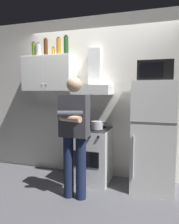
# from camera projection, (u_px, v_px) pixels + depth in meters

# --- Properties ---
(ground_plane) EXTENTS (7.00, 7.00, 0.00)m
(ground_plane) POSITION_uv_depth(u_px,v_px,m) (90.00, 187.00, 3.25)
(ground_plane) COLOR #4C4C51
(back_wall_tiled) EXTENTS (4.80, 0.10, 2.70)m
(back_wall_tiled) POSITION_uv_depth(u_px,v_px,m) (100.00, 97.00, 3.68)
(back_wall_tiled) COLOR silver
(back_wall_tiled) RESTS_ON ground_plane
(upper_cabinet) EXTENTS (0.90, 0.37, 0.60)m
(upper_cabinet) POSITION_uv_depth(u_px,v_px,m) (49.00, 74.00, 3.69)
(upper_cabinet) COLOR white
(stove_oven) EXTENTS (0.60, 0.62, 0.87)m
(stove_oven) POSITION_uv_depth(u_px,v_px,m) (91.00, 155.00, 3.45)
(stove_oven) COLOR silver
(stove_oven) RESTS_ON ground_plane
(range_hood) EXTENTS (0.60, 0.44, 0.75)m
(range_hood) POSITION_uv_depth(u_px,v_px,m) (94.00, 82.00, 3.46)
(range_hood) COLOR white
(refrigerator) EXTENTS (0.60, 0.62, 1.60)m
(refrigerator) POSITION_uv_depth(u_px,v_px,m) (153.00, 136.00, 3.13)
(refrigerator) COLOR white
(refrigerator) RESTS_ON ground_plane
(microwave) EXTENTS (0.48, 0.37, 0.28)m
(microwave) POSITION_uv_depth(u_px,v_px,m) (155.00, 71.00, 3.06)
(microwave) COLOR black
(microwave) RESTS_ON refrigerator
(person_standing) EXTENTS (0.38, 0.33, 1.64)m
(person_standing) POSITION_uv_depth(u_px,v_px,m) (74.00, 133.00, 2.85)
(person_standing) COLOR #192342
(person_standing) RESTS_ON ground_plane
(cooking_pot) EXTENTS (0.27, 0.17, 0.12)m
(cooking_pot) POSITION_uv_depth(u_px,v_px,m) (97.00, 125.00, 3.25)
(cooking_pot) COLOR #B7BABF
(cooking_pot) RESTS_ON stove_oven
(bottle_wine_green) EXTENTS (0.08, 0.08, 0.32)m
(bottle_wine_green) POSITION_uv_depth(u_px,v_px,m) (66.00, 45.00, 3.52)
(bottle_wine_green) COLOR #19471E
(bottle_wine_green) RESTS_ON upper_cabinet
(bottle_canister_steel) EXTENTS (0.10, 0.10, 0.23)m
(bottle_canister_steel) POSITION_uv_depth(u_px,v_px,m) (39.00, 50.00, 3.69)
(bottle_canister_steel) COLOR #B2B5BA
(bottle_canister_steel) RESTS_ON upper_cabinet
(bottle_rum_dark) EXTENTS (0.07, 0.07, 0.31)m
(bottle_rum_dark) POSITION_uv_depth(u_px,v_px,m) (46.00, 48.00, 3.66)
(bottle_rum_dark) COLOR #47230F
(bottle_rum_dark) RESTS_ON upper_cabinet
(bottle_olive_oil) EXTENTS (0.07, 0.07, 0.26)m
(bottle_olive_oil) POSITION_uv_depth(u_px,v_px,m) (34.00, 50.00, 3.72)
(bottle_olive_oil) COLOR #4C6B19
(bottle_olive_oil) RESTS_ON upper_cabinet
(bottle_spice_jar) EXTENTS (0.06, 0.06, 0.15)m
(bottle_spice_jar) POSITION_uv_depth(u_px,v_px,m) (53.00, 52.00, 3.60)
(bottle_spice_jar) COLOR gold
(bottle_spice_jar) RESTS_ON upper_cabinet
(bottle_liquor_amber) EXTENTS (0.08, 0.08, 0.29)m
(bottle_liquor_amber) POSITION_uv_depth(u_px,v_px,m) (59.00, 47.00, 3.55)
(bottle_liquor_amber) COLOR #B7721E
(bottle_liquor_amber) RESTS_ON upper_cabinet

